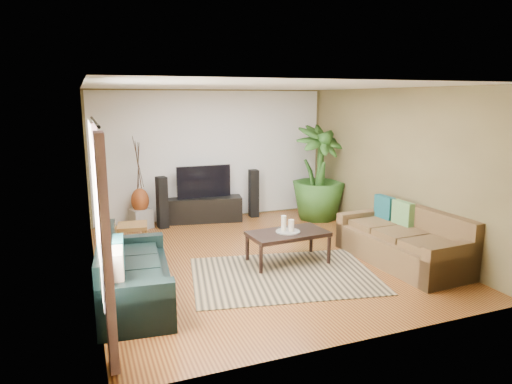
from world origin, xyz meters
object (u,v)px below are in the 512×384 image
coffee_table (288,247)px  television (204,182)px  potted_plant (318,173)px  sofa_right (402,236)px  speaker_left (162,203)px  pedestal (141,218)px  tv_stand (204,209)px  vase (140,200)px  speaker_right (254,193)px  sofa_left (135,269)px  side_table (133,239)px

coffee_table → television: (-0.58, 2.83, 0.59)m
potted_plant → sofa_right: bearing=-91.5°
speaker_left → pedestal: 0.54m
speaker_left → potted_plant: 3.27m
tv_stand → vase: size_ratio=3.16×
speaker_right → vase: speaker_right is taller
speaker_right → potted_plant: size_ratio=0.52×
sofa_right → tv_stand: sofa_right is taller
sofa_left → potted_plant: (4.10, 2.75, 0.56)m
pedestal → sofa_right: bearing=-44.5°
potted_plant → side_table: 4.09m
pedestal → potted_plant: bearing=-10.2°
sofa_left → television: 3.86m
tv_stand → speaker_right: speaker_right is taller
sofa_left → pedestal: (0.50, 3.40, -0.24)m
coffee_table → speaker_right: 2.89m
speaker_right → pedestal: size_ratio=2.70×
sofa_right → coffee_table: sofa_right is taller
potted_plant → pedestal: potted_plant is taller
tv_stand → side_table: tv_stand is taller
television → pedestal: 1.45m
coffee_table → pedestal: coffee_table is taller
television → speaker_right: size_ratio=1.10×
tv_stand → television: 0.59m
tv_stand → speaker_right: 1.13m
coffee_table → side_table: bearing=145.4°
television → pedestal: size_ratio=2.96×
sofa_right → vase: (-3.53, 3.47, 0.13)m
tv_stand → coffee_table: bearing=-67.5°
speaker_right → speaker_left: bearing=-171.8°
side_table → sofa_right: bearing=-26.7°
sofa_left → speaker_left: (0.90, 3.23, 0.09)m
vase → television: bearing=0.0°
sofa_left → sofa_right: (4.03, -0.07, 0.00)m
sofa_left → coffee_table: (2.38, 0.57, -0.18)m
vase → side_table: bearing=-101.8°
sofa_right → speaker_right: (-1.13, 3.47, 0.09)m
sofa_left → potted_plant: potted_plant is taller
television → tv_stand: bearing=0.0°
sofa_right → side_table: 4.31m
speaker_right → side_table: 3.13m
tv_stand → speaker_right: size_ratio=1.50×
sofa_left → coffee_table: bearing=-71.0°
coffee_table → tv_stand: tv_stand is taller
pedestal → coffee_table: bearing=-56.4°
sofa_left → speaker_right: 4.46m
sofa_right → coffee_table: 1.78m
television → speaker_right: (1.10, 0.00, -0.33)m
sofa_left → speaker_right: (2.89, 3.40, 0.09)m
sofa_left → pedestal: size_ratio=5.12×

